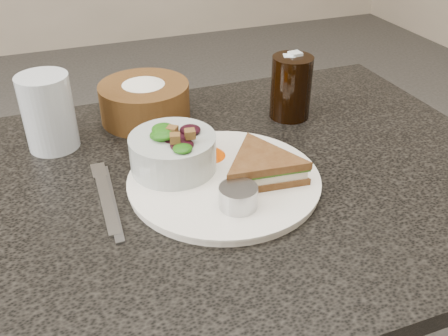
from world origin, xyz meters
name	(u,v)px	position (x,y,z in m)	size (l,w,h in m)	color
dining_table	(218,334)	(0.00, 0.00, 0.38)	(1.00, 0.70, 0.75)	black
dinner_plate	(224,181)	(0.01, -0.02, 0.76)	(0.30, 0.30, 0.01)	white
sandwich	(262,167)	(0.06, -0.04, 0.78)	(0.15, 0.15, 0.04)	brown
salad_bowl	(173,147)	(-0.06, 0.03, 0.80)	(0.14, 0.14, 0.08)	#ACB4B0
dressing_ramekin	(238,197)	(0.00, -0.10, 0.78)	(0.06, 0.06, 0.03)	#AAABAE
orange_wedge	(208,149)	(0.00, 0.05, 0.78)	(0.06, 0.06, 0.03)	#FF5300
fork	(106,200)	(-0.17, 0.00, 0.75)	(0.02, 0.17, 0.00)	#AFAFAF
knife	(111,201)	(-0.17, -0.01, 0.75)	(0.01, 0.20, 0.00)	#9B9EA4
bread_basket	(144,95)	(-0.06, 0.25, 0.80)	(0.17, 0.17, 0.10)	brown
cola_glass	(291,84)	(0.21, 0.16, 0.82)	(0.08, 0.08, 0.13)	black
water_glass	(48,112)	(-0.23, 0.20, 0.82)	(0.09, 0.09, 0.13)	silver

